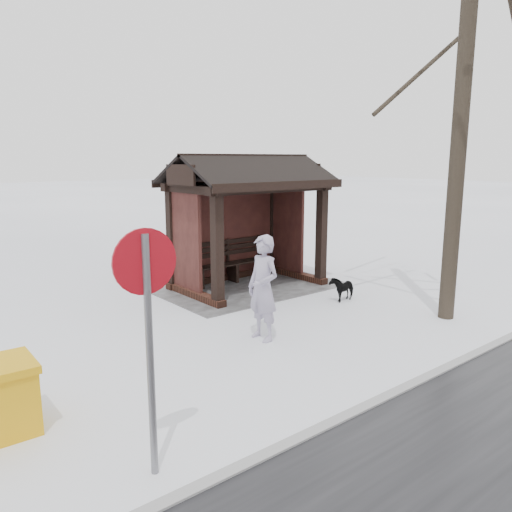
{
  "coord_description": "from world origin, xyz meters",
  "views": [
    {
      "loc": [
        7.08,
        9.01,
        2.99
      ],
      "look_at": [
        0.42,
        0.8,
        0.92
      ],
      "focal_mm": 35.0,
      "sensor_mm": 36.0,
      "label": 1
    }
  ],
  "objects_px": {
    "dog": "(342,288)",
    "road_sign": "(147,301)",
    "bus_shelter": "(244,195)",
    "pedestrian": "(263,288)"
  },
  "relations": [
    {
      "from": "road_sign",
      "to": "dog",
      "type": "bearing_deg",
      "value": -152.25
    },
    {
      "from": "dog",
      "to": "bus_shelter",
      "type": "bearing_deg",
      "value": -166.74
    },
    {
      "from": "dog",
      "to": "road_sign",
      "type": "height_order",
      "value": "road_sign"
    },
    {
      "from": "bus_shelter",
      "to": "pedestrian",
      "type": "relative_size",
      "value": 2.03
    },
    {
      "from": "pedestrian",
      "to": "road_sign",
      "type": "height_order",
      "value": "road_sign"
    },
    {
      "from": "bus_shelter",
      "to": "pedestrian",
      "type": "height_order",
      "value": "bus_shelter"
    },
    {
      "from": "bus_shelter",
      "to": "road_sign",
      "type": "bearing_deg",
      "value": 45.32
    },
    {
      "from": "bus_shelter",
      "to": "dog",
      "type": "height_order",
      "value": "bus_shelter"
    },
    {
      "from": "pedestrian",
      "to": "bus_shelter",
      "type": "bearing_deg",
      "value": 145.85
    },
    {
      "from": "bus_shelter",
      "to": "road_sign",
      "type": "relative_size",
      "value": 1.51
    }
  ]
}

